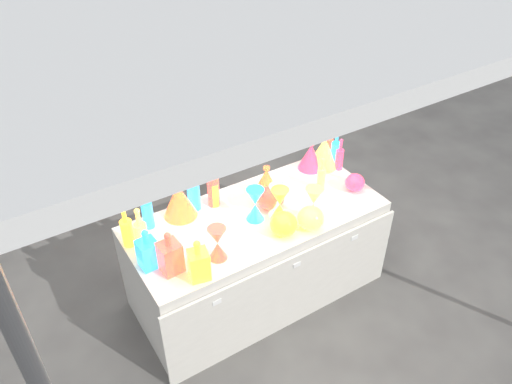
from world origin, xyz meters
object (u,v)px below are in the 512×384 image
cardboard_box_closed (140,158)px  hourglass_0 (217,243)px  lampshade_0 (179,199)px  globe_0 (284,225)px  display_table (257,255)px  decanter_0 (198,259)px  bottle_0 (126,226)px

cardboard_box_closed → hourglass_0: (-0.26, -2.16, 0.64)m
cardboard_box_closed → lampshade_0: lampshade_0 is taller
cardboard_box_closed → globe_0: globe_0 is taller
display_table → decanter_0: (-0.60, -0.30, 0.52)m
display_table → cardboard_box_closed: size_ratio=2.93×
cardboard_box_closed → hourglass_0: 2.27m
hourglass_0 → display_table: bearing=27.3°
cardboard_box_closed → globe_0: 2.28m
cardboard_box_closed → globe_0: bearing=-62.0°
hourglass_0 → bottle_0: bearing=135.8°
cardboard_box_closed → lampshade_0: size_ratio=2.27×
bottle_0 → hourglass_0: (0.43, -0.41, -0.03)m
bottle_0 → cardboard_box_closed: bearing=68.5°
display_table → globe_0: size_ratio=10.00×
decanter_0 → lampshade_0: size_ratio=1.02×
decanter_0 → hourglass_0: (0.17, 0.08, -0.02)m
decanter_0 → display_table: bearing=39.4°
bottle_0 → decanter_0: size_ratio=1.07×
globe_0 → decanter_0: bearing=-175.4°
cardboard_box_closed → hourglass_0: size_ratio=2.65×
decanter_0 → lampshade_0: bearing=87.9°
cardboard_box_closed → hourglass_0: bearing=-74.4°
hourglass_0 → lampshade_0: (-0.02, 0.51, 0.02)m
globe_0 → lampshade_0: 0.73m
display_table → cardboard_box_closed: bearing=94.7°
cardboard_box_closed → bottle_0: size_ratio=2.07×
display_table → cardboard_box_closed: display_table is taller
cardboard_box_closed → globe_0: size_ratio=3.42×
lampshade_0 → display_table: bearing=-10.7°
cardboard_box_closed → bottle_0: bottle_0 is taller
display_table → bottle_0: (-0.85, 0.19, 0.53)m
decanter_0 → globe_0: size_ratio=1.54×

